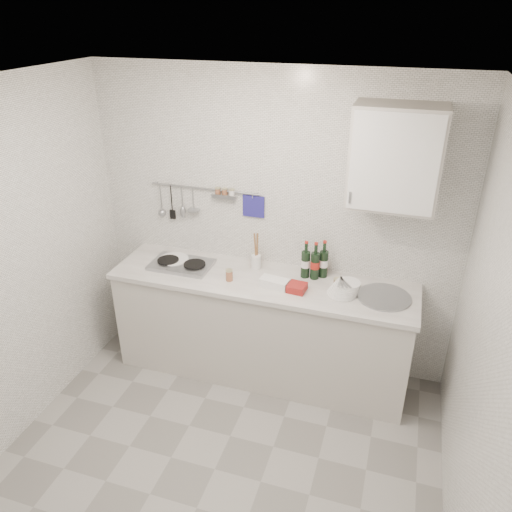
% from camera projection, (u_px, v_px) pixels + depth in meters
% --- Properties ---
extents(floor, '(3.00, 3.00, 0.00)m').
position_uv_depth(floor, '(215.00, 469.00, 3.45)').
color(floor, slate).
rests_on(floor, ground).
extents(ceiling, '(3.00, 3.00, 0.00)m').
position_uv_depth(ceiling, '(194.00, 94.00, 2.31)').
color(ceiling, silver).
rests_on(ceiling, back_wall).
extents(back_wall, '(3.00, 0.02, 2.50)m').
position_uv_depth(back_wall, '(273.00, 226.00, 4.07)').
color(back_wall, silver).
rests_on(back_wall, floor).
extents(wall_right, '(0.02, 2.80, 2.50)m').
position_uv_depth(wall_right, '(486.00, 371.00, 2.48)').
color(wall_right, silver).
rests_on(wall_right, floor).
extents(counter, '(2.44, 0.64, 0.96)m').
position_uv_depth(counter, '(262.00, 329.00, 4.18)').
color(counter, '#B9B4AB').
rests_on(counter, floor).
extents(wall_rail, '(0.98, 0.09, 0.34)m').
position_uv_depth(wall_rail, '(203.00, 200.00, 4.12)').
color(wall_rail, '#93969B').
rests_on(wall_rail, back_wall).
extents(wall_cabinet, '(0.60, 0.38, 0.70)m').
position_uv_depth(wall_cabinet, '(396.00, 157.00, 3.35)').
color(wall_cabinet, '#B9B4AB').
rests_on(wall_cabinet, back_wall).
extents(plate_stack_hob, '(0.27, 0.26, 0.04)m').
position_uv_depth(plate_stack_hob, '(173.00, 260.00, 4.20)').
color(plate_stack_hob, '#5572C2').
rests_on(plate_stack_hob, counter).
extents(plate_stack_sink, '(0.24, 0.23, 0.10)m').
position_uv_depth(plate_stack_sink, '(345.00, 288.00, 3.74)').
color(plate_stack_sink, white).
rests_on(plate_stack_sink, counter).
extents(wine_bottles, '(0.21, 0.12, 0.31)m').
position_uv_depth(wine_bottles, '(315.00, 260.00, 3.92)').
color(wine_bottles, black).
rests_on(wine_bottles, counter).
extents(butter_dish, '(0.23, 0.14, 0.07)m').
position_uv_depth(butter_dish, '(274.00, 283.00, 3.84)').
color(butter_dish, white).
rests_on(butter_dish, counter).
extents(strawberry_punnet, '(0.15, 0.15, 0.06)m').
position_uv_depth(strawberry_punnet, '(297.00, 288.00, 3.78)').
color(strawberry_punnet, '#A52812').
rests_on(strawberry_punnet, counter).
extents(utensil_crock, '(0.08, 0.08, 0.33)m').
position_uv_depth(utensil_crock, '(256.00, 260.00, 4.08)').
color(utensil_crock, white).
rests_on(utensil_crock, counter).
extents(jar_a, '(0.07, 0.07, 0.10)m').
position_uv_depth(jar_a, '(255.00, 259.00, 4.16)').
color(jar_a, brown).
rests_on(jar_a, counter).
extents(jar_b, '(0.07, 0.07, 0.09)m').
position_uv_depth(jar_b, '(324.00, 267.00, 4.03)').
color(jar_b, brown).
rests_on(jar_b, counter).
extents(jar_c, '(0.06, 0.06, 0.07)m').
position_uv_depth(jar_c, '(337.00, 282.00, 3.84)').
color(jar_c, brown).
rests_on(jar_c, counter).
extents(jar_d, '(0.06, 0.06, 0.09)m').
position_uv_depth(jar_d, '(229.00, 275.00, 3.92)').
color(jar_d, brown).
rests_on(jar_d, counter).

